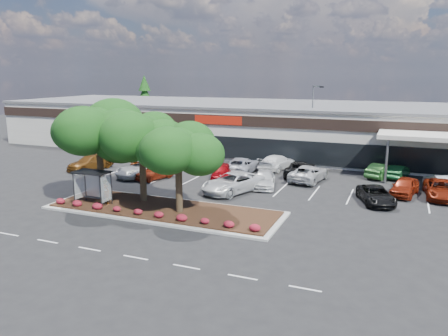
% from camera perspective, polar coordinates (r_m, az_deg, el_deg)
% --- Properties ---
extents(ground, '(160.00, 160.00, 0.00)m').
position_cam_1_polar(ground, '(29.06, -8.40, -8.31)').
color(ground, black).
rests_on(ground, ground).
extents(retail_store, '(80.40, 25.20, 6.25)m').
position_cam_1_polar(retail_store, '(59.33, 8.48, 5.33)').
color(retail_store, beige).
rests_on(retail_store, ground).
extents(landscape_island, '(18.00, 6.00, 0.26)m').
position_cam_1_polar(landscape_island, '(33.24, -7.88, -5.41)').
color(landscape_island, '#A4A49F').
rests_on(landscape_island, ground).
extents(lane_markings, '(33.12, 20.06, 0.01)m').
position_cam_1_polar(lane_markings, '(37.98, -0.57, -3.24)').
color(lane_markings, silver).
rests_on(lane_markings, ground).
extents(shrub_row, '(17.00, 0.80, 0.50)m').
position_cam_1_polar(shrub_row, '(31.41, -9.82, -5.79)').
color(shrub_row, maroon).
rests_on(shrub_row, landscape_island).
extents(bus_shelter, '(2.75, 1.55, 2.59)m').
position_cam_1_polar(bus_shelter, '(34.88, -16.70, -1.26)').
color(bus_shelter, black).
rests_on(bus_shelter, landscape_island).
extents(island_tree_west, '(7.20, 7.20, 7.89)m').
position_cam_1_polar(island_tree_west, '(36.01, -15.97, 2.28)').
color(island_tree_west, black).
rests_on(island_tree_west, landscape_island).
extents(island_tree_mid, '(6.60, 6.60, 7.32)m').
position_cam_1_polar(island_tree_mid, '(34.60, -10.65, 1.67)').
color(island_tree_mid, black).
rests_on(island_tree_mid, landscape_island).
extents(island_tree_east, '(5.80, 5.80, 6.50)m').
position_cam_1_polar(island_tree_east, '(31.40, -5.96, -0.00)').
color(island_tree_east, black).
rests_on(island_tree_east, landscape_island).
extents(conifer_north_west, '(4.40, 4.40, 10.00)m').
position_cam_1_polar(conifer_north_west, '(82.31, -10.27, 8.44)').
color(conifer_north_west, black).
rests_on(conifer_north_west, ground).
extents(person_waiting, '(0.82, 0.70, 1.92)m').
position_cam_1_polar(person_waiting, '(34.90, -15.13, -3.00)').
color(person_waiting, '#594C47').
rests_on(person_waiting, landscape_island).
extents(light_pole, '(1.43, 0.54, 8.87)m').
position_cam_1_polar(light_pole, '(52.61, 11.50, 5.17)').
color(light_pole, '#A4A49F').
rests_on(light_pole, ground).
extents(car_0, '(3.43, 5.66, 1.53)m').
position_cam_1_polar(car_0, '(49.13, -17.06, 0.69)').
color(car_0, brown).
rests_on(car_0, ground).
extents(car_1, '(3.79, 6.08, 1.57)m').
position_cam_1_polar(car_1, '(44.69, -10.79, -0.07)').
color(car_1, '#BCBCBC').
rests_on(car_1, ground).
extents(car_2, '(2.91, 4.54, 1.44)m').
position_cam_1_polar(car_2, '(43.19, -8.98, -0.52)').
color(car_2, maroon).
rests_on(car_2, ground).
extents(car_3, '(3.18, 5.01, 1.59)m').
position_cam_1_polar(car_3, '(42.34, -0.30, -0.52)').
color(car_3, '#820308').
rests_on(car_3, ground).
extents(car_4, '(4.99, 6.78, 1.71)m').
position_cam_1_polar(car_4, '(37.92, 1.19, -1.93)').
color(car_4, silver).
rests_on(car_4, ground).
extents(car_5, '(3.06, 5.13, 1.39)m').
position_cam_1_polar(car_5, '(39.99, 5.26, -1.47)').
color(car_5, silver).
rests_on(car_5, ground).
extents(car_6, '(3.71, 5.32, 1.35)m').
position_cam_1_polar(car_6, '(36.84, 19.24, -3.35)').
color(car_6, black).
rests_on(car_6, ground).
extents(car_7, '(2.68, 4.73, 1.52)m').
position_cam_1_polar(car_7, '(40.01, 22.52, -2.27)').
color(car_7, maroon).
rests_on(car_7, ground).
extents(car_8, '(2.75, 5.51, 1.50)m').
position_cam_1_polar(car_8, '(40.41, 26.54, -2.52)').
color(car_8, maroon).
rests_on(car_8, ground).
extents(car_9, '(2.54, 4.46, 1.43)m').
position_cam_1_polar(car_9, '(50.00, -10.57, 1.15)').
color(car_9, '#6C2305').
rests_on(car_9, ground).
extents(car_10, '(3.14, 5.09, 1.58)m').
position_cam_1_polar(car_10, '(50.34, -6.28, 1.45)').
color(car_10, '#7C3105').
rests_on(car_10, ground).
extents(car_11, '(3.02, 6.02, 1.63)m').
position_cam_1_polar(car_11, '(45.36, 2.30, 0.36)').
color(car_11, '#9DA0A9').
rests_on(car_11, ground).
extents(car_12, '(3.37, 5.83, 1.59)m').
position_cam_1_polar(car_12, '(47.34, 6.95, 0.75)').
color(car_12, white).
rests_on(car_12, ground).
extents(car_13, '(3.33, 5.86, 1.54)m').
position_cam_1_polar(car_13, '(42.65, 11.01, -0.68)').
color(car_13, silver).
rests_on(car_13, ground).
extents(car_14, '(2.83, 5.58, 1.51)m').
position_cam_1_polar(car_14, '(44.70, 9.89, -0.07)').
color(car_14, black).
rests_on(car_14, ground).
extents(car_15, '(3.03, 4.61, 1.43)m').
position_cam_1_polar(car_15, '(46.07, 19.85, -0.31)').
color(car_15, '#245421').
rests_on(car_15, ground).
extents(car_16, '(2.34, 4.24, 1.32)m').
position_cam_1_polar(car_16, '(46.45, 21.78, -0.43)').
color(car_16, '#144922').
rests_on(car_16, ground).
extents(car_17, '(2.72, 4.32, 1.34)m').
position_cam_1_polar(car_17, '(43.41, 26.35, -1.66)').
color(car_17, '#ACB0BA').
rests_on(car_17, ground).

